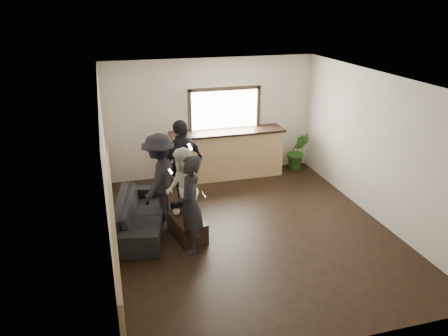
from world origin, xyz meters
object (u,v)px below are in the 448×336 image
object	(u,v)px
sofa	(139,214)
coffee_table	(187,227)
cup_b	(194,218)
person_a	(191,205)
person_d	(183,165)
bar_counter	(227,151)
cup_a	(176,212)
person_b	(183,190)
person_c	(160,178)
potted_plant	(298,151)

from	to	relation	value
sofa	coffee_table	distance (m)	0.95
cup_b	person_a	bearing A→B (deg)	-108.11
coffee_table	person_d	bearing A→B (deg)	82.17
bar_counter	cup_a	bearing A→B (deg)	-124.29
bar_counter	cup_b	bearing A→B (deg)	-117.26
coffee_table	person_d	xyz separation A→B (m)	(0.17, 1.22, 0.74)
sofa	cup_b	distance (m)	1.09
sofa	coffee_table	xyz separation A→B (m)	(0.80, -0.50, -0.13)
sofa	cup_a	distance (m)	0.73
person_a	person_d	xyz separation A→B (m)	(0.18, 1.66, 0.08)
person_a	person_b	xyz separation A→B (m)	(0.01, 0.74, -0.06)
person_a	person_c	xyz separation A→B (m)	(-0.34, 1.29, 0.01)
bar_counter	person_b	world-z (taller)	bar_counter
sofa	potted_plant	xyz separation A→B (m)	(4.12, 2.06, 0.17)
potted_plant	person_c	bearing A→B (deg)	-155.04
coffee_table	potted_plant	bearing A→B (deg)	37.61
coffee_table	person_a	size ratio (longest dim) A/B	0.50
cup_b	person_b	size ratio (longest dim) A/B	0.07
cup_a	person_c	size ratio (longest dim) A/B	0.07
person_c	potted_plant	bearing A→B (deg)	144.86
bar_counter	cup_a	xyz separation A→B (m)	(-1.66, -2.43, -0.21)
person_b	person_c	size ratio (longest dim) A/B	0.92
cup_a	cup_b	xyz separation A→B (m)	(0.26, -0.28, 0.00)
sofa	potted_plant	bearing A→B (deg)	-53.06
person_b	person_d	size ratio (longest dim) A/B	0.85
person_b	person_d	world-z (taller)	person_d
cup_a	person_b	bearing A→B (deg)	38.21
sofa	cup_b	world-z (taller)	sofa
person_b	coffee_table	bearing A→B (deg)	3.07
potted_plant	person_b	xyz separation A→B (m)	(-3.32, -2.26, 0.31)
person_b	person_c	xyz separation A→B (m)	(-0.34, 0.55, 0.07)
cup_a	coffee_table	bearing A→B (deg)	-46.84
cup_a	person_a	distance (m)	0.76
bar_counter	person_a	size ratio (longest dim) A/B	1.58
cup_b	person_a	xyz separation A→B (m)	(-0.11, -0.33, 0.42)
bar_counter	person_d	distance (m)	1.94
potted_plant	person_c	size ratio (longest dim) A/B	0.56
bar_counter	coffee_table	bearing A→B (deg)	-119.88
cup_b	person_a	distance (m)	0.55
sofa	person_a	xyz separation A→B (m)	(0.79, -0.95, 0.54)
coffee_table	potted_plant	world-z (taller)	potted_plant
bar_counter	coffee_table	xyz separation A→B (m)	(-1.49, -2.60, -0.45)
cup_a	person_d	world-z (taller)	person_d
coffee_table	person_a	world-z (taller)	person_a
potted_plant	person_d	bearing A→B (deg)	-156.96
cup_b	cup_a	bearing A→B (deg)	132.33
bar_counter	person_d	size ratio (longest dim) A/B	1.45
cup_a	potted_plant	bearing A→B (deg)	34.41
cup_b	person_b	bearing A→B (deg)	104.39
sofa	coffee_table	bearing A→B (deg)	-111.60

